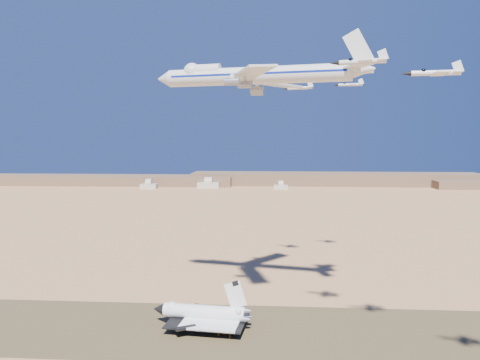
# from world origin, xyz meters

# --- Properties ---
(ground) EXTENTS (1200.00, 1200.00, 0.00)m
(ground) POSITION_xyz_m (0.00, 0.00, 0.00)
(ground) COLOR tan
(ground) RESTS_ON ground
(runway) EXTENTS (600.00, 50.00, 0.06)m
(runway) POSITION_xyz_m (0.00, 0.00, 0.03)
(runway) COLOR brown
(runway) RESTS_ON ground
(ridgeline) EXTENTS (960.00, 90.00, 18.00)m
(ridgeline) POSITION_xyz_m (65.32, 527.31, 7.63)
(ridgeline) COLOR brown
(ridgeline) RESTS_ON ground
(hangars) EXTENTS (200.50, 29.50, 30.00)m
(hangars) POSITION_xyz_m (-64.00, 478.43, 4.83)
(hangars) COLOR beige
(hangars) RESTS_ON ground
(shuttle) EXTENTS (35.43, 24.02, 17.40)m
(shuttle) POSITION_xyz_m (4.69, 2.74, 4.68)
(shuttle) COLOR white
(shuttle) RESTS_ON runway
(carrier_747) EXTENTS (80.85, 61.27, 20.08)m
(carrier_747) POSITION_xyz_m (20.53, 16.48, 89.16)
(carrier_747) COLOR silver
(crew_a) EXTENTS (0.51, 0.71, 1.84)m
(crew_a) POSITION_xyz_m (11.16, -5.07, 0.98)
(crew_a) COLOR #C46E0B
(crew_a) RESTS_ON runway
(crew_b) EXTENTS (0.55, 0.91, 1.84)m
(crew_b) POSITION_xyz_m (15.18, -6.99, 0.98)
(crew_b) COLOR #C46E0B
(crew_b) RESTS_ON runway
(crew_c) EXTENTS (1.04, 0.72, 1.61)m
(crew_c) POSITION_xyz_m (12.92, -4.83, 0.86)
(crew_c) COLOR #C46E0B
(crew_c) RESTS_ON runway
(chase_jet_a) EXTENTS (15.22, 8.86, 3.87)m
(chase_jet_a) POSITION_xyz_m (52.52, -25.71, 86.86)
(chase_jet_a) COLOR silver
(chase_jet_b) EXTENTS (14.52, 7.97, 3.62)m
(chase_jet_b) POSITION_xyz_m (68.02, -37.54, 82.03)
(chase_jet_b) COLOR silver
(chase_jet_e) EXTENTS (14.24, 8.41, 3.66)m
(chase_jet_e) POSITION_xyz_m (40.75, 62.69, 89.68)
(chase_jet_e) COLOR silver
(chase_jet_f) EXTENTS (14.30, 8.04, 3.59)m
(chase_jet_f) POSITION_xyz_m (65.82, 75.88, 92.56)
(chase_jet_f) COLOR silver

